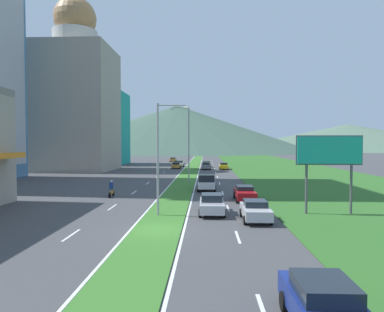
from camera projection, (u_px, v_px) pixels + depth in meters
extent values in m
plane|color=#424244|center=(157.00, 230.00, 22.37)|extent=(600.00, 600.00, 0.00)
cube|color=#387028|center=(193.00, 167.00, 82.28)|extent=(3.20, 240.00, 0.06)
cube|color=#2D6023|center=(280.00, 167.00, 81.45)|extent=(24.00, 240.00, 0.06)
cube|color=silver|center=(71.00, 235.00, 21.20)|extent=(0.16, 2.80, 0.01)
cube|color=silver|center=(112.00, 207.00, 30.50)|extent=(0.16, 2.80, 0.01)
cube|color=silver|center=(134.00, 192.00, 39.80)|extent=(0.16, 2.80, 0.01)
cube|color=silver|center=(148.00, 183.00, 49.10)|extent=(0.16, 2.80, 0.01)
cube|color=silver|center=(157.00, 177.00, 58.40)|extent=(0.16, 2.80, 0.01)
cube|color=silver|center=(164.00, 172.00, 67.70)|extent=(0.16, 2.80, 0.01)
cube|color=silver|center=(169.00, 169.00, 77.00)|extent=(0.16, 2.80, 0.01)
cube|color=silver|center=(173.00, 166.00, 86.30)|extent=(0.16, 2.80, 0.01)
cube|color=silver|center=(176.00, 164.00, 95.60)|extent=(0.16, 2.80, 0.01)
cube|color=silver|center=(179.00, 162.00, 104.90)|extent=(0.16, 2.80, 0.01)
cube|color=silver|center=(181.00, 160.00, 114.20)|extent=(0.16, 2.80, 0.01)
cube|color=silver|center=(238.00, 237.00, 20.79)|extent=(0.16, 2.80, 0.01)
cube|color=silver|center=(228.00, 208.00, 30.09)|extent=(0.16, 2.80, 0.01)
cube|color=silver|center=(223.00, 193.00, 39.39)|extent=(0.16, 2.80, 0.01)
cube|color=silver|center=(220.00, 183.00, 48.69)|extent=(0.16, 2.80, 0.01)
cube|color=silver|center=(217.00, 177.00, 57.99)|extent=(0.16, 2.80, 0.01)
cube|color=silver|center=(216.00, 172.00, 67.29)|extent=(0.16, 2.80, 0.01)
cube|color=silver|center=(215.00, 169.00, 76.59)|extent=(0.16, 2.80, 0.01)
cube|color=silver|center=(214.00, 166.00, 85.89)|extent=(0.16, 2.80, 0.01)
cube|color=silver|center=(213.00, 164.00, 95.19)|extent=(0.16, 2.80, 0.01)
cube|color=silver|center=(212.00, 162.00, 104.49)|extent=(0.16, 2.80, 0.01)
cube|color=silver|center=(212.00, 161.00, 113.79)|extent=(0.16, 2.80, 0.01)
cube|color=silver|center=(185.00, 167.00, 82.35)|extent=(0.16, 240.00, 0.01)
cube|color=silver|center=(200.00, 167.00, 82.21)|extent=(0.16, 240.00, 0.01)
cube|color=#9E9384|center=(76.00, 109.00, 72.63)|extent=(15.25, 15.25, 25.63)
cylinder|color=beige|center=(75.00, 40.00, 72.10)|extent=(9.11, 9.11, 3.47)
sphere|color=#B27F4C|center=(75.00, 19.00, 71.94)|extent=(8.67, 8.67, 8.67)
cube|color=teal|center=(98.00, 128.00, 93.36)|extent=(14.53, 14.53, 19.44)
cone|color=#47664C|center=(71.00, 129.00, 262.11)|extent=(157.50, 157.50, 32.55)
cone|color=#3D5647|center=(177.00, 128.00, 246.44)|extent=(190.63, 190.63, 32.76)
cone|color=#516B56|center=(347.00, 137.00, 309.87)|extent=(224.99, 224.99, 22.82)
cylinder|color=#99999E|center=(158.00, 160.00, 26.78)|extent=(0.18, 0.18, 8.75)
cylinder|color=#99999E|center=(172.00, 105.00, 26.66)|extent=(2.22, 0.26, 0.10)
ellipsoid|color=silver|center=(186.00, 108.00, 26.70)|extent=(0.56, 0.28, 0.20)
cylinder|color=#99999E|center=(189.00, 145.00, 49.19)|extent=(0.18, 0.18, 10.90)
cylinder|color=#99999E|center=(181.00, 108.00, 49.07)|extent=(2.38, 0.14, 0.10)
ellipsoid|color=silver|center=(172.00, 109.00, 49.15)|extent=(0.56, 0.28, 0.20)
cylinder|color=#4C4C51|center=(306.00, 189.00, 27.42)|extent=(0.20, 0.20, 4.04)
cylinder|color=#4C4C51|center=(351.00, 189.00, 27.28)|extent=(0.20, 0.20, 4.04)
cube|color=teal|center=(330.00, 150.00, 27.13)|extent=(5.00, 0.16, 2.14)
cube|color=#4C4C51|center=(329.00, 150.00, 27.25)|extent=(5.20, 0.08, 2.34)
cube|color=navy|center=(326.00, 311.00, 10.20)|extent=(1.90, 4.50, 0.74)
cube|color=black|center=(324.00, 288.00, 10.35)|extent=(1.63, 1.98, 0.49)
cylinder|color=black|center=(339.00, 302.00, 11.57)|extent=(0.22, 0.64, 0.64)
cylinder|color=black|center=(284.00, 301.00, 11.64)|extent=(0.22, 0.64, 0.64)
cube|color=silver|center=(180.00, 164.00, 83.32)|extent=(1.80, 4.32, 0.69)
cube|color=black|center=(180.00, 162.00, 83.12)|extent=(1.55, 1.90, 0.51)
cylinder|color=black|center=(177.00, 165.00, 84.70)|extent=(0.22, 0.64, 0.64)
cylinder|color=black|center=(184.00, 165.00, 84.63)|extent=(0.22, 0.64, 0.64)
cylinder|color=black|center=(176.00, 166.00, 82.03)|extent=(0.22, 0.64, 0.64)
cylinder|color=black|center=(183.00, 166.00, 81.96)|extent=(0.22, 0.64, 0.64)
cube|color=slate|center=(206.00, 166.00, 74.78)|extent=(1.84, 4.20, 0.76)
cube|color=black|center=(206.00, 163.00, 74.93)|extent=(1.58, 1.85, 0.43)
cylinder|color=black|center=(210.00, 168.00, 73.46)|extent=(0.22, 0.64, 0.64)
cylinder|color=black|center=(202.00, 168.00, 73.53)|extent=(0.22, 0.64, 0.64)
cylinder|color=black|center=(210.00, 168.00, 76.06)|extent=(0.22, 0.64, 0.64)
cylinder|color=black|center=(202.00, 168.00, 76.13)|extent=(0.22, 0.64, 0.64)
cube|color=#C6842D|center=(207.00, 164.00, 82.75)|extent=(1.88, 4.12, 0.61)
cube|color=black|center=(207.00, 162.00, 82.90)|extent=(1.61, 1.81, 0.44)
cylinder|color=black|center=(210.00, 166.00, 81.45)|extent=(0.22, 0.64, 0.64)
cylinder|color=black|center=(203.00, 166.00, 81.53)|extent=(0.22, 0.64, 0.64)
cylinder|color=black|center=(210.00, 165.00, 84.00)|extent=(0.22, 0.64, 0.64)
cylinder|color=black|center=(203.00, 165.00, 84.08)|extent=(0.22, 0.64, 0.64)
cube|color=maroon|center=(245.00, 194.00, 33.96)|extent=(1.82, 4.76, 0.74)
cube|color=black|center=(245.00, 188.00, 34.13)|extent=(1.57, 2.09, 0.40)
cylinder|color=black|center=(256.00, 200.00, 32.46)|extent=(0.22, 0.64, 0.64)
cylinder|color=black|center=(237.00, 200.00, 32.53)|extent=(0.22, 0.64, 0.64)
cylinder|color=black|center=(252.00, 195.00, 35.41)|extent=(0.22, 0.64, 0.64)
cylinder|color=black|center=(235.00, 195.00, 35.48)|extent=(0.22, 0.64, 0.64)
cube|color=yellow|center=(224.00, 166.00, 74.82)|extent=(1.75, 4.38, 0.69)
cube|color=black|center=(224.00, 164.00, 74.97)|extent=(1.51, 1.93, 0.46)
cylinder|color=black|center=(228.00, 168.00, 73.44)|extent=(0.22, 0.64, 0.64)
cylinder|color=black|center=(220.00, 168.00, 73.51)|extent=(0.22, 0.64, 0.64)
cylinder|color=black|center=(227.00, 168.00, 76.15)|extent=(0.22, 0.64, 0.64)
cylinder|color=black|center=(220.00, 168.00, 76.22)|extent=(0.22, 0.64, 0.64)
cube|color=#B2B2B7|center=(212.00, 205.00, 27.63)|extent=(1.90, 4.48, 0.71)
cube|color=black|center=(212.00, 197.00, 27.79)|extent=(1.63, 1.97, 0.55)
cylinder|color=black|center=(224.00, 213.00, 26.22)|extent=(0.22, 0.64, 0.64)
cylinder|color=black|center=(200.00, 213.00, 26.29)|extent=(0.22, 0.64, 0.64)
cylinder|color=black|center=(222.00, 207.00, 28.99)|extent=(0.22, 0.64, 0.64)
cylinder|color=black|center=(201.00, 207.00, 29.06)|extent=(0.22, 0.64, 0.64)
cube|color=#C6842D|center=(173.00, 160.00, 106.63)|extent=(1.78, 4.59, 0.61)
cube|color=black|center=(173.00, 158.00, 106.42)|extent=(1.53, 2.02, 0.40)
cylinder|color=black|center=(171.00, 160.00, 108.09)|extent=(0.22, 0.64, 0.64)
cylinder|color=black|center=(176.00, 160.00, 108.02)|extent=(0.22, 0.64, 0.64)
cylinder|color=black|center=(170.00, 161.00, 105.25)|extent=(0.22, 0.64, 0.64)
cylinder|color=black|center=(175.00, 161.00, 105.18)|extent=(0.22, 0.64, 0.64)
cube|color=#C6842D|center=(176.00, 166.00, 77.88)|extent=(1.76, 4.05, 0.61)
cube|color=black|center=(176.00, 163.00, 77.70)|extent=(1.51, 1.78, 0.50)
cylinder|color=black|center=(173.00, 167.00, 79.18)|extent=(0.22, 0.64, 0.64)
cylinder|color=black|center=(180.00, 167.00, 79.11)|extent=(0.22, 0.64, 0.64)
cylinder|color=black|center=(172.00, 167.00, 76.68)|extent=(0.22, 0.64, 0.64)
cylinder|color=black|center=(180.00, 167.00, 76.61)|extent=(0.22, 0.64, 0.64)
cube|color=#B2B2B7|center=(255.00, 211.00, 25.19)|extent=(1.86, 4.28, 0.72)
cube|color=black|center=(255.00, 203.00, 25.34)|extent=(1.60, 1.88, 0.44)
cylinder|color=black|center=(271.00, 220.00, 23.84)|extent=(0.22, 0.64, 0.64)
cylinder|color=black|center=(245.00, 220.00, 23.91)|extent=(0.22, 0.64, 0.64)
cylinder|color=black|center=(265.00, 213.00, 26.49)|extent=(0.22, 0.64, 0.64)
cylinder|color=black|center=(241.00, 213.00, 26.56)|extent=(0.22, 0.64, 0.64)
cube|color=silver|center=(206.00, 183.00, 41.93)|extent=(2.00, 5.40, 0.80)
cube|color=black|center=(207.00, 178.00, 40.30)|extent=(1.84, 2.00, 0.80)
cube|color=silver|center=(214.00, 177.00, 42.97)|extent=(0.10, 3.20, 0.44)
cube|color=silver|center=(199.00, 177.00, 43.04)|extent=(0.10, 3.20, 0.44)
cube|color=silver|center=(206.00, 176.00, 44.55)|extent=(1.84, 0.10, 0.44)
cylinder|color=black|center=(215.00, 188.00, 40.29)|extent=(0.26, 0.80, 0.80)
cylinder|color=black|center=(198.00, 188.00, 40.36)|extent=(0.26, 0.80, 0.80)
cylinder|color=black|center=(214.00, 185.00, 43.52)|extent=(0.26, 0.80, 0.80)
cylinder|color=black|center=(199.00, 185.00, 43.60)|extent=(0.26, 0.80, 0.80)
cylinder|color=black|center=(113.00, 193.00, 37.08)|extent=(0.10, 0.60, 0.60)
cylinder|color=black|center=(110.00, 195.00, 35.68)|extent=(0.12, 0.60, 0.60)
cube|color=#C6842D|center=(112.00, 192.00, 36.38)|extent=(0.20, 1.12, 0.25)
ellipsoid|color=#C6842D|center=(112.00, 189.00, 36.56)|extent=(0.24, 0.44, 0.24)
cube|color=navy|center=(111.00, 186.00, 36.25)|extent=(0.36, 0.28, 0.70)
sphere|color=silver|center=(111.00, 181.00, 36.28)|extent=(0.26, 0.26, 0.26)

